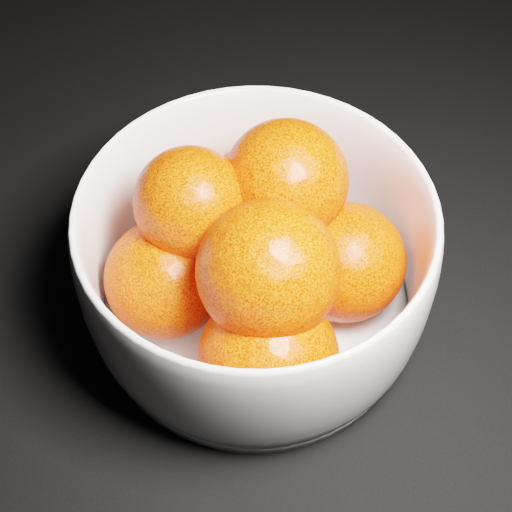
% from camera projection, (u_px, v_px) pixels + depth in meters
% --- Properties ---
extents(bowl, '(0.24, 0.24, 0.12)m').
position_uv_depth(bowl, '(256.00, 261.00, 0.49)').
color(bowl, silver).
rests_on(bowl, ground).
extents(orange_pile, '(0.19, 0.20, 0.14)m').
position_uv_depth(orange_pile, '(258.00, 256.00, 0.47)').
color(orange_pile, '#FF3808').
rests_on(orange_pile, bowl).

